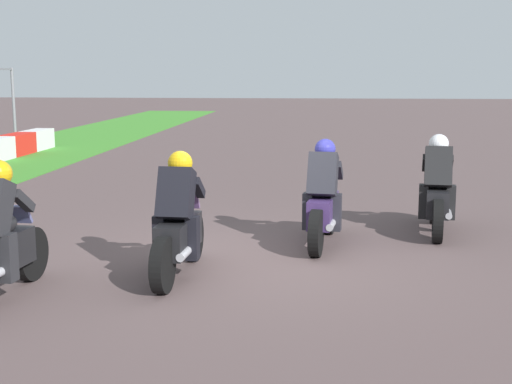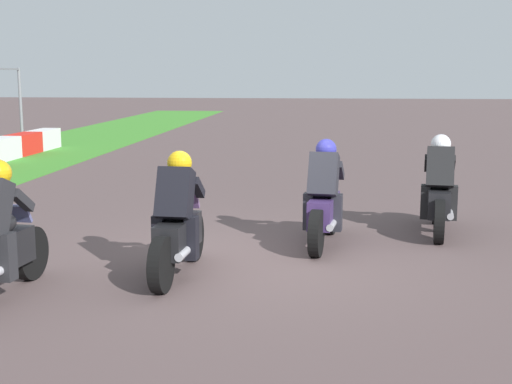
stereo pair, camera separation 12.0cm
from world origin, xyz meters
name	(u,v)px [view 2 (the right image)]	position (x,y,z in m)	size (l,w,h in m)	color
ground_plane	(255,260)	(0.00, 0.00, 0.00)	(120.00, 120.00, 0.00)	#564544
rider_lane_a	(439,193)	(1.87, -2.64, 0.62)	(2.04, 0.58, 1.51)	black
rider_lane_b	(324,202)	(0.93, -0.90, 0.62)	(2.04, 0.59, 1.51)	black
rider_lane_c	(178,225)	(-0.80, 0.84, 0.62)	(2.04, 0.55, 1.51)	black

